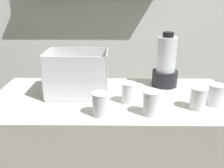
{
  "coord_description": "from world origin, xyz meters",
  "views": [
    {
      "loc": [
        0.02,
        -1.26,
        1.47
      ],
      "look_at": [
        0.0,
        0.0,
        0.98
      ],
      "focal_mm": 37.97,
      "sensor_mm": 36.0,
      "label": 1
    }
  ],
  "objects_px": {
    "blender_pitcher": "(166,65)",
    "carrot_display_bin": "(77,81)",
    "juice_cup_orange_far_right": "(198,100)",
    "juice_cup_orange_rightmost": "(215,96)",
    "juice_cup_carrot_middle": "(129,94)",
    "juice_cup_beet_left": "(101,105)",
    "juice_cup_orange_right": "(151,105)"
  },
  "relations": [
    {
      "from": "juice_cup_carrot_middle",
      "to": "juice_cup_beet_left",
      "type": "bearing_deg",
      "value": -134.8
    },
    {
      "from": "carrot_display_bin",
      "to": "juice_cup_orange_far_right",
      "type": "xyz_separation_m",
      "value": [
        0.65,
        -0.19,
        -0.03
      ]
    },
    {
      "from": "juice_cup_orange_rightmost",
      "to": "juice_cup_orange_far_right",
      "type": "bearing_deg",
      "value": -157.4
    },
    {
      "from": "juice_cup_carrot_middle",
      "to": "juice_cup_orange_far_right",
      "type": "height_order",
      "value": "juice_cup_orange_far_right"
    },
    {
      "from": "carrot_display_bin",
      "to": "juice_cup_orange_rightmost",
      "type": "height_order",
      "value": "carrot_display_bin"
    },
    {
      "from": "carrot_display_bin",
      "to": "juice_cup_orange_far_right",
      "type": "distance_m",
      "value": 0.68
    },
    {
      "from": "carrot_display_bin",
      "to": "juice_cup_orange_far_right",
      "type": "bearing_deg",
      "value": -15.84
    },
    {
      "from": "juice_cup_beet_left",
      "to": "juice_cup_orange_rightmost",
      "type": "distance_m",
      "value": 0.62
    },
    {
      "from": "carrot_display_bin",
      "to": "blender_pitcher",
      "type": "xyz_separation_m",
      "value": [
        0.55,
        0.15,
        0.06
      ]
    },
    {
      "from": "carrot_display_bin",
      "to": "juice_cup_beet_left",
      "type": "relative_size",
      "value": 2.99
    },
    {
      "from": "juice_cup_orange_far_right",
      "to": "juice_cup_orange_rightmost",
      "type": "height_order",
      "value": "same"
    },
    {
      "from": "carrot_display_bin",
      "to": "juice_cup_orange_right",
      "type": "xyz_separation_m",
      "value": [
        0.4,
        -0.25,
        -0.03
      ]
    },
    {
      "from": "juice_cup_beet_left",
      "to": "juice_cup_orange_right",
      "type": "bearing_deg",
      "value": 1.95
    },
    {
      "from": "juice_cup_beet_left",
      "to": "juice_cup_orange_rightmost",
      "type": "bearing_deg",
      "value": 11.1
    },
    {
      "from": "juice_cup_orange_rightmost",
      "to": "juice_cup_orange_right",
      "type": "bearing_deg",
      "value": -162.95
    },
    {
      "from": "juice_cup_carrot_middle",
      "to": "juice_cup_orange_right",
      "type": "xyz_separation_m",
      "value": [
        0.1,
        -0.14,
        0.0
      ]
    },
    {
      "from": "juice_cup_beet_left",
      "to": "juice_cup_carrot_middle",
      "type": "xyz_separation_m",
      "value": [
        0.15,
        0.15,
        -0.0
      ]
    },
    {
      "from": "blender_pitcher",
      "to": "carrot_display_bin",
      "type": "bearing_deg",
      "value": -164.66
    },
    {
      "from": "juice_cup_orange_right",
      "to": "juice_cup_orange_far_right",
      "type": "relative_size",
      "value": 1.06
    },
    {
      "from": "blender_pitcher",
      "to": "juice_cup_orange_rightmost",
      "type": "xyz_separation_m",
      "value": [
        0.21,
        -0.29,
        -0.09
      ]
    },
    {
      "from": "carrot_display_bin",
      "to": "juice_cup_orange_right",
      "type": "height_order",
      "value": "carrot_display_bin"
    },
    {
      "from": "juice_cup_beet_left",
      "to": "juice_cup_orange_far_right",
      "type": "distance_m",
      "value": 0.5
    },
    {
      "from": "juice_cup_orange_rightmost",
      "to": "carrot_display_bin",
      "type": "bearing_deg",
      "value": 169.5
    },
    {
      "from": "juice_cup_orange_right",
      "to": "juice_cup_orange_rightmost",
      "type": "height_order",
      "value": "juice_cup_orange_right"
    },
    {
      "from": "carrot_display_bin",
      "to": "juice_cup_carrot_middle",
      "type": "bearing_deg",
      "value": -20.67
    },
    {
      "from": "juice_cup_orange_right",
      "to": "juice_cup_orange_rightmost",
      "type": "xyz_separation_m",
      "value": [
        0.36,
        0.11,
        -0.0
      ]
    },
    {
      "from": "blender_pitcher",
      "to": "juice_cup_orange_rightmost",
      "type": "bearing_deg",
      "value": -53.74
    },
    {
      "from": "blender_pitcher",
      "to": "juice_cup_orange_far_right",
      "type": "xyz_separation_m",
      "value": [
        0.11,
        -0.34,
        -0.09
      ]
    },
    {
      "from": "juice_cup_orange_far_right",
      "to": "juice_cup_orange_right",
      "type": "bearing_deg",
      "value": -165.4
    },
    {
      "from": "blender_pitcher",
      "to": "juice_cup_carrot_middle",
      "type": "xyz_separation_m",
      "value": [
        -0.25,
        -0.26,
        -0.09
      ]
    },
    {
      "from": "carrot_display_bin",
      "to": "juice_cup_carrot_middle",
      "type": "relative_size",
      "value": 3.07
    },
    {
      "from": "blender_pitcher",
      "to": "juice_cup_carrot_middle",
      "type": "bearing_deg",
      "value": -133.19
    }
  ]
}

